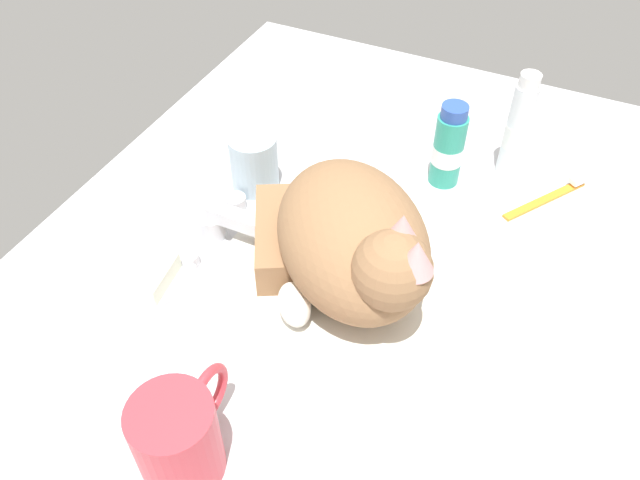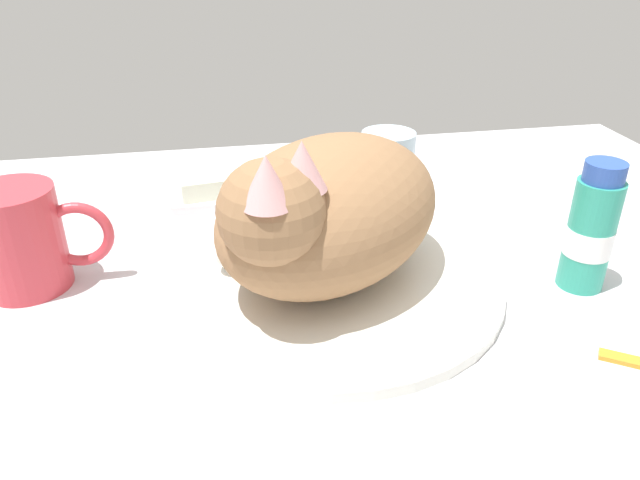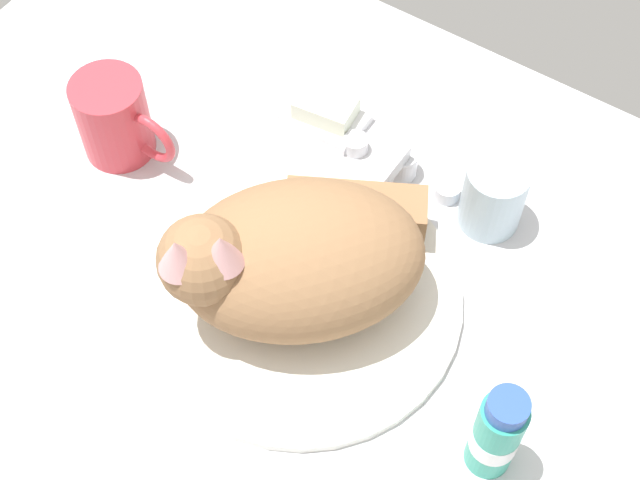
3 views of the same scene
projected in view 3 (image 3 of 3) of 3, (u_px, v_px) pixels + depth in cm
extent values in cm
cube|color=silver|center=(302.00, 307.00, 95.39)|extent=(110.00, 82.50, 3.00)
cylinder|color=silver|center=(302.00, 297.00, 93.69)|extent=(32.36, 32.36, 1.07)
cylinder|color=silver|center=(401.00, 163.00, 101.53)|extent=(3.60, 3.60, 3.33)
cube|color=silver|center=(380.00, 176.00, 97.21)|extent=(2.00, 9.22, 2.00)
cylinder|color=silver|center=(356.00, 144.00, 103.93)|extent=(2.80, 2.80, 1.80)
cylinder|color=silver|center=(447.00, 191.00, 100.41)|extent=(2.80, 2.80, 1.80)
ellipsoid|color=#936B47|center=(301.00, 259.00, 87.70)|extent=(28.81, 28.01, 13.22)
sphere|color=#936B47|center=(203.00, 260.00, 83.39)|extent=(11.91, 11.91, 8.45)
ellipsoid|color=white|center=(224.00, 269.00, 85.16)|extent=(7.20, 7.10, 4.65)
cone|color=#DB9E9E|center=(222.00, 250.00, 79.70)|extent=(5.36, 5.36, 3.80)
cone|color=#DB9E9E|center=(177.00, 255.00, 79.45)|extent=(5.36, 5.36, 3.80)
cube|color=#936B47|center=(357.00, 213.00, 95.67)|extent=(15.04, 11.12, 4.84)
ellipsoid|color=white|center=(253.00, 222.00, 95.39)|extent=(6.60, 6.37, 4.36)
cylinder|color=#C63842|center=(113.00, 118.00, 100.76)|extent=(7.89, 7.89, 9.89)
torus|color=#C63842|center=(150.00, 138.00, 99.21)|extent=(6.54, 1.00, 6.54)
cylinder|color=silver|center=(493.00, 196.00, 96.06)|extent=(6.55, 6.55, 8.25)
cube|color=white|center=(326.00, 118.00, 106.40)|extent=(9.00, 6.40, 1.20)
cube|color=silver|center=(326.00, 108.00, 104.91)|extent=(7.14, 5.31, 2.36)
cylinder|color=teal|center=(496.00, 436.00, 80.68)|extent=(4.21, 4.21, 10.61)
cylinder|color=white|center=(495.00, 438.00, 81.12)|extent=(4.29, 4.29, 2.65)
cylinder|color=#2D51AD|center=(508.00, 408.00, 75.47)|extent=(3.58, 3.58, 1.80)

